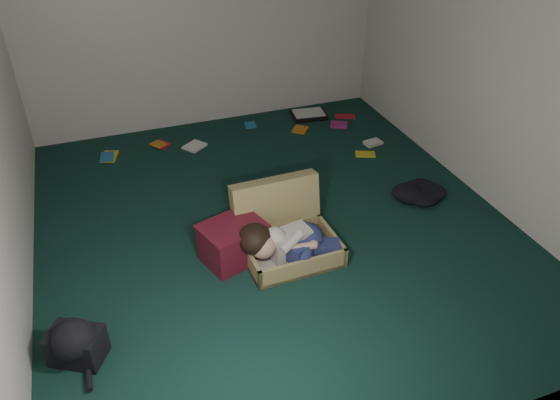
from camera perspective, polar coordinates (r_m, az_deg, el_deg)
floor at (r=4.83m, az=-0.61°, el=-2.52°), size 4.50×4.50×0.00m
wall_back at (r=6.26m, az=-8.02°, el=19.06°), size 4.50×0.00×4.50m
wall_front at (r=2.48m, az=17.10°, el=-7.18°), size 4.50×0.00×4.50m
wall_right at (r=5.17m, az=21.34°, el=13.99°), size 0.00×4.50×4.50m
suitcase at (r=4.47m, az=0.47°, el=-3.33°), size 0.76×0.74×0.55m
person at (r=4.29m, az=0.77°, el=-4.42°), size 0.81×0.38×0.34m
maroon_bin at (r=4.37m, az=-4.93°, el=-4.39°), size 0.58×0.51×0.33m
backpack at (r=3.88m, az=-20.51°, el=-13.94°), size 0.53×0.50×0.25m
clothing_pile at (r=5.33m, az=14.31°, el=0.98°), size 0.43×0.37×0.13m
paper_tray at (r=6.74m, az=3.01°, el=8.90°), size 0.44×0.35×0.06m
book_scatter at (r=6.28m, az=-0.31°, el=6.82°), size 3.01×1.34×0.02m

